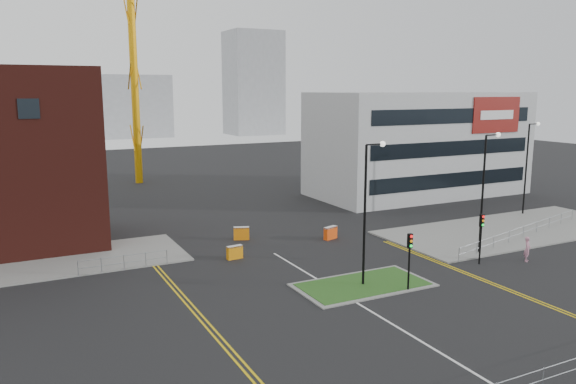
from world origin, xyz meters
TOP-DOWN VIEW (x-y plane):
  - ground at (0.00, 0.00)m, footprint 200.00×200.00m
  - pavement_right at (22.00, 14.00)m, footprint 24.00×10.00m
  - island_kerb at (2.00, 8.00)m, footprint 8.60×4.60m
  - grass_island at (2.00, 8.00)m, footprint 8.00×4.00m
  - office_block at (26.01, 31.97)m, footprint 25.00×12.20m
  - streetlamp_island at (2.22, 8.00)m, footprint 1.46×0.36m
  - streetlamp_right_near at (14.22, 10.00)m, footprint 1.46×0.36m
  - streetlamp_right_far at (28.22, 18.00)m, footprint 1.46×0.36m
  - traffic_light_island at (4.00, 5.98)m, footprint 0.28×0.33m
  - traffic_light_right at (12.00, 7.98)m, footprint 0.28×0.33m
  - railing_front at (0.00, -6.00)m, footprint 24.05×0.05m
  - railing_left at (-11.00, 18.00)m, footprint 6.05×0.05m
  - railing_right at (20.50, 11.50)m, footprint 19.05×5.05m
  - centre_line at (0.00, 2.00)m, footprint 0.15×30.00m
  - yellow_left_a at (-9.00, 10.00)m, footprint 0.12×24.00m
  - yellow_left_b at (-8.70, 10.00)m, footprint 0.12×24.00m
  - yellow_right_a at (9.50, 6.00)m, footprint 0.12×20.00m
  - yellow_right_b at (9.80, 6.00)m, footprint 0.12×20.00m
  - skyline_b at (10.00, 130.00)m, footprint 24.00×12.00m
  - skyline_c at (45.00, 125.00)m, footprint 14.00×12.00m
  - skyline_d at (-8.00, 140.00)m, footprint 30.00×12.00m
  - pedestrian at (15.57, 6.93)m, footprint 0.80×0.74m
  - barrier_left at (-3.19, 17.06)m, footprint 1.22×0.51m
  - barrier_mid at (-0.72, 21.84)m, footprint 1.36×0.86m
  - barrier_right at (6.00, 18.66)m, footprint 1.33×0.79m

SIDE VIEW (x-z plane):
  - ground at x=0.00m, z-range 0.00..0.00m
  - centre_line at x=0.00m, z-range 0.00..0.01m
  - yellow_left_a at x=-9.00m, z-range 0.00..0.01m
  - yellow_left_b at x=-8.70m, z-range 0.00..0.01m
  - yellow_right_a at x=9.50m, z-range 0.00..0.01m
  - yellow_right_b at x=9.80m, z-range 0.00..0.01m
  - island_kerb at x=2.00m, z-range 0.00..0.08m
  - pavement_right at x=22.00m, z-range 0.00..0.12m
  - grass_island at x=2.00m, z-range 0.00..0.12m
  - barrier_left at x=-3.19m, z-range 0.04..1.04m
  - barrier_right at x=6.00m, z-range 0.05..1.11m
  - barrier_mid at x=-0.72m, z-range 0.05..1.13m
  - railing_left at x=-11.00m, z-range 0.19..1.29m
  - railing_right at x=20.50m, z-range 0.23..1.33m
  - railing_front at x=0.00m, z-range 0.23..1.33m
  - pedestrian at x=15.57m, z-range 0.00..1.84m
  - traffic_light_island at x=4.00m, z-range 0.74..4.39m
  - traffic_light_right at x=12.00m, z-range 0.74..4.39m
  - streetlamp_island at x=2.22m, z-range 0.82..10.00m
  - streetlamp_right_near at x=14.22m, z-range 0.82..10.00m
  - streetlamp_right_far at x=28.22m, z-range 0.82..10.00m
  - skyline_d at x=-8.00m, z-range 0.00..12.00m
  - office_block at x=26.01m, z-range 0.00..12.00m
  - skyline_b at x=10.00m, z-range 0.00..16.00m
  - skyline_c at x=45.00m, z-range 0.00..28.00m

